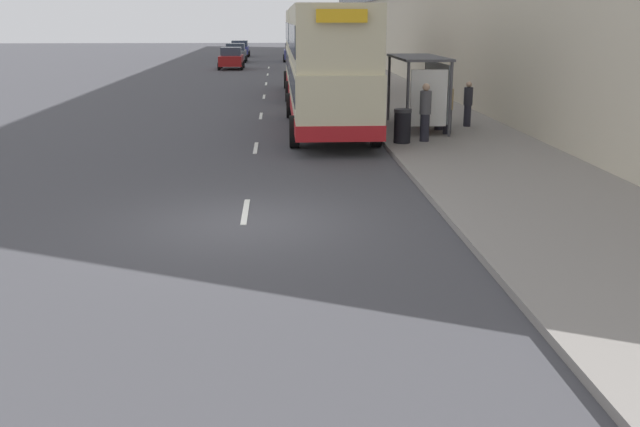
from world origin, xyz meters
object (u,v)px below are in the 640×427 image
car_0 (231,58)px  car_1 (236,53)px  car_3 (240,49)px  pedestrian_1 (440,103)px  pedestrian_2 (448,108)px  bus_shelter (425,79)px  double_decker_bus_ahead (312,51)px  car_2 (294,52)px  pedestrian_3 (428,101)px  pedestrian_at_shelter (425,112)px  pedestrian_4 (468,104)px  double_decker_bus_near (328,66)px  litter_bin (402,126)px

car_0 → car_1: (-0.19, 9.66, -0.00)m
car_3 → pedestrian_1: pedestrian_1 is taller
car_0 → pedestrian_2: 36.02m
pedestrian_1 → pedestrian_2: pedestrian_1 is taller
bus_shelter → car_3: bearing=99.6°
bus_shelter → double_decker_bus_ahead: bearing=103.8°
car_2 → pedestrian_3: (3.92, -42.50, 0.10)m
pedestrian_at_shelter → pedestrian_1: pedestrian_1 is taller
pedestrian_at_shelter → double_decker_bus_ahead: bearing=100.0°
car_3 → pedestrian_4: (10.73, -52.81, 0.12)m
pedestrian_2 → pedestrian_3: 2.56m
bus_shelter → double_decker_bus_near: double_decker_bus_near is taller
car_3 → pedestrian_2: size_ratio=2.28×
car_2 → pedestrian_3: bearing=-84.7°
car_0 → pedestrian_4: size_ratio=2.50×
double_decker_bus_ahead → pedestrian_3: size_ratio=6.66×
car_1 → pedestrian_3: pedestrian_3 is taller
pedestrian_4 → pedestrian_1: bearing=-146.6°
double_decker_bus_near → pedestrian_4: double_decker_bus_near is taller
car_3 → pedestrian_4: size_ratio=2.47×
pedestrian_4 → litter_bin: 4.50m
bus_shelter → car_0: bearing=104.5°
car_1 → pedestrian_1: size_ratio=2.29×
pedestrian_4 → pedestrian_at_shelter: bearing=-124.8°
pedestrian_3 → double_decker_bus_ahead: bearing=107.5°
car_3 → pedestrian_3: bearing=100.3°
pedestrian_4 → car_1: bearing=104.0°
double_decker_bus_near → pedestrian_4: bearing=-0.4°
double_decker_bus_ahead → car_2: size_ratio=2.41×
double_decker_bus_near → pedestrian_2: size_ratio=6.18×
car_0 → litter_bin: car_0 is taller
car_3 → pedestrian_3: size_ratio=2.49×
car_3 → pedestrian_1: 54.45m
bus_shelter → car_0: (-8.73, 33.70, -1.03)m
car_1 → car_3: car_1 is taller
double_decker_bus_ahead → pedestrian_1: 14.08m
double_decker_bus_ahead → car_0: double_decker_bus_ahead is taller
double_decker_bus_ahead → pedestrian_4: double_decker_bus_ahead is taller
car_3 → pedestrian_4: pedestrian_4 is taller
pedestrian_1 → pedestrian_4: 1.45m
car_0 → car_1: bearing=-88.9°
bus_shelter → car_2: 44.11m
double_decker_bus_ahead → pedestrian_2: size_ratio=6.09×
pedestrian_at_shelter → bus_shelter: bearing=79.6°
car_2 → pedestrian_2: 45.24m
car_0 → car_1: size_ratio=0.94×
car_1 → pedestrian_3: 42.93m
car_1 → pedestrian_at_shelter: pedestrian_at_shelter is taller
pedestrian_at_shelter → car_1: bearing=100.4°
pedestrian_at_shelter → litter_bin: (-0.75, -0.26, -0.39)m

